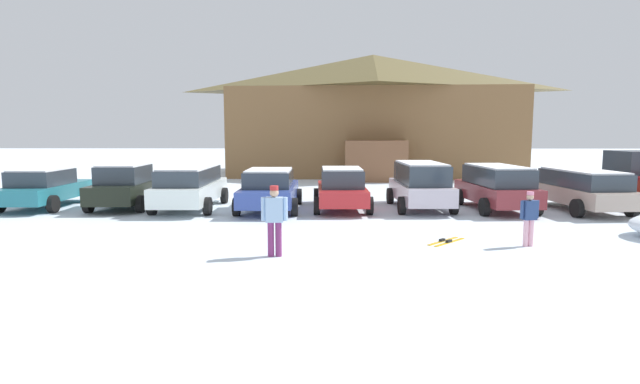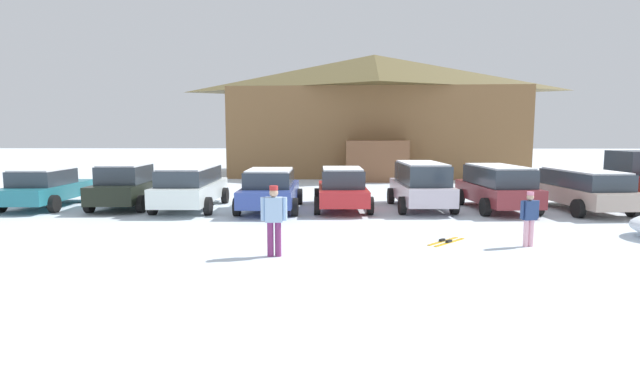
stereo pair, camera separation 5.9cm
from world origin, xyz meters
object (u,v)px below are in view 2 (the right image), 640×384
object	(u,v)px
parked_white_suv	(191,186)
parked_maroon_van	(497,186)
parked_teal_hatchback	(46,187)
parked_beige_suv	(583,188)
skier_adult_in_blue_parka	(274,217)
skier_teen_in_navy_coat	(529,216)
pair_of_skis	(446,241)
ski_lodge	(374,114)
parked_silver_wagon	(421,184)
parked_black_sedan	(127,186)
parked_blue_hatchback	(270,189)
parked_red_sedan	(342,188)

from	to	relation	value
parked_white_suv	parked_maroon_van	bearing A→B (deg)	-0.47
parked_teal_hatchback	parked_beige_suv	xyz separation A→B (m)	(20.26, -0.53, 0.06)
parked_beige_suv	skier_adult_in_blue_parka	world-z (taller)	skier_adult_in_blue_parka
skier_teen_in_navy_coat	pair_of_skis	world-z (taller)	skier_teen_in_navy_coat
parked_white_suv	parked_beige_suv	world-z (taller)	parked_white_suv
parked_teal_hatchback	pair_of_skis	distance (m)	15.26
ski_lodge	parked_silver_wagon	distance (m)	16.56
ski_lodge	parked_beige_suv	world-z (taller)	ski_lodge
parked_black_sedan	parked_white_suv	world-z (taller)	parked_black_sedan
skier_adult_in_blue_parka	parked_black_sedan	bearing A→B (deg)	131.21
parked_white_suv	ski_lodge	bearing A→B (deg)	63.22
parked_teal_hatchback	parked_maroon_van	bearing A→B (deg)	-1.22
skier_teen_in_navy_coat	parked_blue_hatchback	bearing A→B (deg)	141.41
parked_teal_hatchback	skier_adult_in_blue_parka	size ratio (longest dim) A/B	2.64
parked_black_sedan	pair_of_skis	size ratio (longest dim) A/B	3.43
ski_lodge	parked_teal_hatchback	size ratio (longest dim) A/B	4.43
ski_lodge	skier_adult_in_blue_parka	xyz separation A→B (m)	(-4.33, -23.60, -3.18)
skier_adult_in_blue_parka	pair_of_skis	world-z (taller)	skier_adult_in_blue_parka
skier_teen_in_navy_coat	parked_white_suv	bearing A→B (deg)	149.56
ski_lodge	parked_maroon_van	distance (m)	17.12
parked_silver_wagon	parked_beige_suv	world-z (taller)	parked_silver_wagon
parked_silver_wagon	skier_teen_in_navy_coat	bearing A→B (deg)	-75.44
parked_black_sedan	parked_maroon_van	xyz separation A→B (m)	(14.01, -0.32, 0.05)
parked_blue_hatchback	parked_beige_suv	bearing A→B (deg)	-0.05
parked_teal_hatchback	parked_beige_suv	bearing A→B (deg)	-1.51
parked_teal_hatchback	parked_beige_suv	world-z (taller)	parked_beige_suv
parked_black_sedan	pair_of_skis	distance (m)	12.37
parked_white_suv	parked_maroon_van	distance (m)	11.47
parked_black_sedan	skier_teen_in_navy_coat	size ratio (longest dim) A/B	2.93
parked_maroon_van	pair_of_skis	size ratio (longest dim) A/B	3.68
parked_maroon_van	parked_white_suv	bearing A→B (deg)	179.53
ski_lodge	parked_red_sedan	size ratio (longest dim) A/B	4.51
parked_beige_suv	pair_of_skis	world-z (taller)	parked_beige_suv
ski_lodge	pair_of_skis	bearing A→B (deg)	-89.85
parked_blue_hatchback	parked_maroon_van	world-z (taller)	parked_maroon_van
parked_silver_wagon	parked_maroon_van	xyz separation A→B (m)	(2.77, -0.26, -0.04)
parked_teal_hatchback	parked_maroon_van	world-z (taller)	parked_maroon_van
parked_blue_hatchback	parked_silver_wagon	size ratio (longest dim) A/B	1.05
parked_blue_hatchback	ski_lodge	bearing A→B (deg)	72.51
parked_black_sedan	pair_of_skis	xyz separation A→B (m)	(10.88, -5.84, -0.83)
parked_red_sedan	parked_silver_wagon	size ratio (longest dim) A/B	1.00
parked_beige_suv	skier_teen_in_navy_coat	xyz separation A→B (m)	(-4.22, -5.80, -0.05)
parked_silver_wagon	parked_beige_suv	bearing A→B (deg)	-4.17
parked_red_sedan	parked_beige_suv	size ratio (longest dim) A/B	0.91
parked_teal_hatchback	skier_teen_in_navy_coat	size ratio (longest dim) A/B	3.13
parked_beige_suv	parked_black_sedan	bearing A→B (deg)	178.38
parked_red_sedan	parked_beige_suv	bearing A→B (deg)	-1.71
parked_white_suv	parked_blue_hatchback	xyz separation A→B (m)	(3.03, -0.25, -0.09)
skier_teen_in_navy_coat	skier_adult_in_blue_parka	bearing A→B (deg)	-169.92
parked_black_sedan	parked_blue_hatchback	size ratio (longest dim) A/B	0.90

